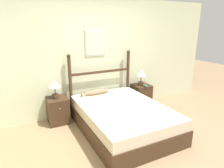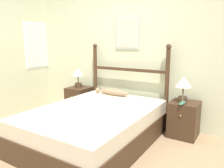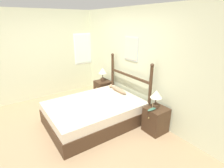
{
  "view_description": "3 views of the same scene",
  "coord_description": "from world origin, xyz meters",
  "px_view_note": "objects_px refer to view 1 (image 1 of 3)",
  "views": [
    {
      "loc": [
        -1.68,
        -2.46,
        1.98
      ],
      "look_at": [
        0.05,
        0.97,
        0.83
      ],
      "focal_mm": 32.0,
      "sensor_mm": 36.0,
      "label": 1
    },
    {
      "loc": [
        1.87,
        -1.83,
        1.42
      ],
      "look_at": [
        0.08,
        1.05,
        0.78
      ],
      "focal_mm": 35.0,
      "sensor_mm": 36.0,
      "label": 2
    },
    {
      "loc": [
        3.21,
        -1.13,
        2.24
      ],
      "look_at": [
        0.13,
        1.03,
        0.87
      ],
      "focal_mm": 28.0,
      "sensor_mm": 36.0,
      "label": 3
    }
  ],
  "objects_px": {
    "table_lamp_right": "(141,74)",
    "model_boat": "(145,85)",
    "bed": "(122,118)",
    "nightstand_right": "(141,95)",
    "nightstand_left": "(58,110)",
    "fish_pillow": "(96,92)",
    "table_lamp_left": "(55,85)"
  },
  "relations": [
    {
      "from": "table_lamp_right",
      "to": "nightstand_right",
      "type": "bearing_deg",
      "value": 29.0
    },
    {
      "from": "table_lamp_left",
      "to": "model_boat",
      "type": "bearing_deg",
      "value": -4.04
    },
    {
      "from": "nightstand_left",
      "to": "model_boat",
      "type": "relative_size",
      "value": 2.12
    },
    {
      "from": "table_lamp_left",
      "to": "table_lamp_right",
      "type": "xyz_separation_m",
      "value": [
        2.07,
        -0.03,
        0.0
      ]
    },
    {
      "from": "bed",
      "to": "nightstand_right",
      "type": "distance_m",
      "value": 1.36
    },
    {
      "from": "nightstand_right",
      "to": "table_lamp_left",
      "type": "bearing_deg",
      "value": 179.63
    },
    {
      "from": "nightstand_right",
      "to": "fish_pillow",
      "type": "bearing_deg",
      "value": -177.34
    },
    {
      "from": "model_boat",
      "to": "fish_pillow",
      "type": "height_order",
      "value": "model_boat"
    },
    {
      "from": "nightstand_left",
      "to": "table_lamp_right",
      "type": "height_order",
      "value": "table_lamp_right"
    },
    {
      "from": "table_lamp_right",
      "to": "model_boat",
      "type": "relative_size",
      "value": 1.54
    },
    {
      "from": "nightstand_left",
      "to": "table_lamp_right",
      "type": "relative_size",
      "value": 1.38
    },
    {
      "from": "table_lamp_right",
      "to": "fish_pillow",
      "type": "relative_size",
      "value": 0.6
    },
    {
      "from": "bed",
      "to": "model_boat",
      "type": "relative_size",
      "value": 8.13
    },
    {
      "from": "nightstand_right",
      "to": "fish_pillow",
      "type": "height_order",
      "value": "fish_pillow"
    },
    {
      "from": "bed",
      "to": "fish_pillow",
      "type": "xyz_separation_m",
      "value": [
        -0.21,
        0.82,
        0.31
      ]
    },
    {
      "from": "nightstand_right",
      "to": "fish_pillow",
      "type": "distance_m",
      "value": 1.29
    },
    {
      "from": "table_lamp_left",
      "to": "nightstand_left",
      "type": "bearing_deg",
      "value": -32.51
    },
    {
      "from": "table_lamp_left",
      "to": "fish_pillow",
      "type": "bearing_deg",
      "value": -4.79
    },
    {
      "from": "table_lamp_right",
      "to": "model_boat",
      "type": "distance_m",
      "value": 0.28
    },
    {
      "from": "nightstand_right",
      "to": "model_boat",
      "type": "bearing_deg",
      "value": -91.8
    },
    {
      "from": "model_boat",
      "to": "table_lamp_right",
      "type": "bearing_deg",
      "value": 104.21
    },
    {
      "from": "table_lamp_left",
      "to": "table_lamp_right",
      "type": "height_order",
      "value": "same"
    },
    {
      "from": "bed",
      "to": "fish_pillow",
      "type": "height_order",
      "value": "fish_pillow"
    },
    {
      "from": "bed",
      "to": "nightstand_left",
      "type": "height_order",
      "value": "nightstand_left"
    },
    {
      "from": "table_lamp_right",
      "to": "model_boat",
      "type": "height_order",
      "value": "table_lamp_right"
    },
    {
      "from": "model_boat",
      "to": "nightstand_left",
      "type": "bearing_deg",
      "value": 176.29
    },
    {
      "from": "table_lamp_right",
      "to": "table_lamp_left",
      "type": "bearing_deg",
      "value": 179.11
    },
    {
      "from": "bed",
      "to": "table_lamp_left",
      "type": "distance_m",
      "value": 1.5
    },
    {
      "from": "nightstand_left",
      "to": "fish_pillow",
      "type": "height_order",
      "value": "fish_pillow"
    },
    {
      "from": "nightstand_right",
      "to": "model_boat",
      "type": "height_order",
      "value": "model_boat"
    },
    {
      "from": "fish_pillow",
      "to": "bed",
      "type": "bearing_deg",
      "value": -75.74
    },
    {
      "from": "bed",
      "to": "nightstand_right",
      "type": "bearing_deg",
      "value": 40.15
    }
  ]
}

